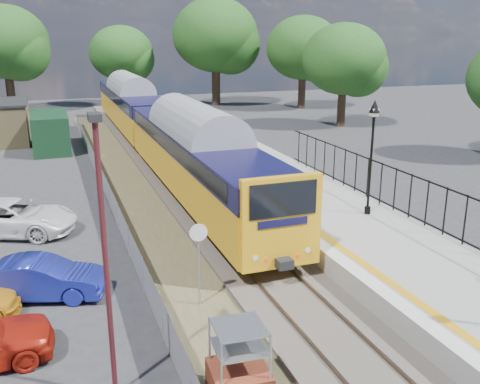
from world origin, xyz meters
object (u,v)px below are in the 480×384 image
train (155,122)px  victorian_lamp_north (373,131)px  carpark_lamp (104,244)px  car_white (13,217)px  speed_sign (199,251)px  brick_plinth (239,368)px  car_blue (40,279)px

train → victorian_lamp_north: bearing=-72.8°
victorian_lamp_north → carpark_lamp: bearing=-148.0°
train → car_white: size_ratio=7.96×
victorian_lamp_north → speed_sign: victorian_lamp_north is taller
speed_sign → carpark_lamp: (-2.93, -3.32, 1.91)m
train → car_white: (-8.31, -12.16, -1.63)m
speed_sign → brick_plinth: bearing=-91.8°
train → brick_plinth: size_ratio=20.31×
carpark_lamp → car_white: 12.50m
victorian_lamp_north → carpark_lamp: 12.99m
car_white → victorian_lamp_north: bearing=-87.1°
car_blue → carpark_lamp: bearing=-147.4°
brick_plinth → car_white: (-5.13, 13.17, -0.25)m
car_blue → car_white: car_white is taller
car_blue → car_white: size_ratio=0.77×
train → car_blue: size_ratio=10.39×
brick_plinth → carpark_lamp: bearing=152.6°
car_blue → brick_plinth: bearing=-132.3°
train → car_white: train is taller
victorian_lamp_north → train: bearing=107.2°
victorian_lamp_north → speed_sign: bearing=-156.3°
victorian_lamp_north → car_white: victorian_lamp_north is taller
victorian_lamp_north → car_white: 14.93m
car_blue → victorian_lamp_north: bearing=-67.0°
brick_plinth → car_blue: size_ratio=0.51×
train → carpark_lamp: 24.72m
brick_plinth → carpark_lamp: (-2.53, 1.31, 2.74)m
train → car_blue: (-7.26, -18.46, -1.69)m
victorian_lamp_north → speed_sign: 9.17m
victorian_lamp_north → brick_plinth: size_ratio=2.29×
car_white → carpark_lamp: bearing=-144.6°
speed_sign → car_blue: speed_sign is taller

